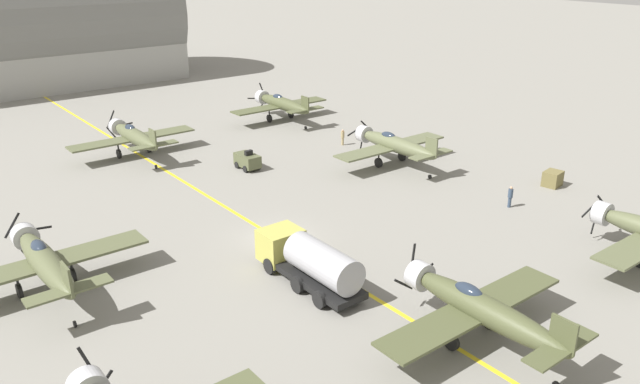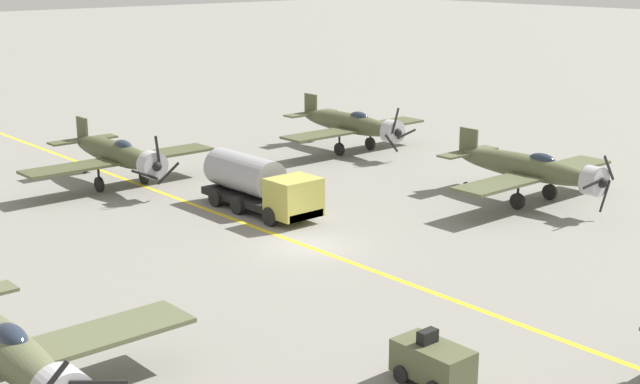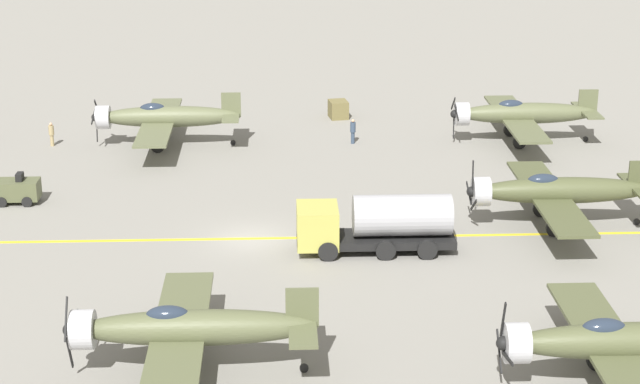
{
  "view_description": "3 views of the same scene",
  "coord_description": "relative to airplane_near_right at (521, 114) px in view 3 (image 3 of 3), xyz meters",
  "views": [
    {
      "loc": [
        -21.55,
        -32.4,
        18.76
      ],
      "look_at": [
        5.03,
        1.58,
        1.72
      ],
      "focal_mm": 35.0,
      "sensor_mm": 36.0,
      "label": 1
    },
    {
      "loc": [
        26.13,
        31.14,
        13.39
      ],
      "look_at": [
        -0.81,
        0.04,
        2.56
      ],
      "focal_mm": 50.0,
      "sensor_mm": 36.0,
      "label": 2
    },
    {
      "loc": [
        -52.25,
        -1.43,
        20.74
      ],
      "look_at": [
        -0.15,
        -3.55,
        2.59
      ],
      "focal_mm": 60.0,
      "sensor_mm": 36.0,
      "label": 3
    }
  ],
  "objects": [
    {
      "name": "ground_crew_walking",
      "position": [
        0.43,
        31.69,
        -1.12
      ],
      "size": [
        0.36,
        0.36,
        1.64
      ],
      "color": "tan",
      "rests_on": "ground"
    },
    {
      "name": "airplane_mid_right",
      "position": [
        0.1,
        24.07,
        0.0
      ],
      "size": [
        12.0,
        9.98,
        3.65
      ],
      "rotation": [
        0.0,
        0.0,
        -0.2
      ],
      "color": "#5C6142",
      "rests_on": "ground"
    },
    {
      "name": "airplane_near_right",
      "position": [
        0.0,
        0.0,
        0.0
      ],
      "size": [
        12.0,
        9.98,
        3.65
      ],
      "rotation": [
        0.0,
        0.0,
        -0.06
      ],
      "color": "#585D3E",
      "rests_on": "ground"
    },
    {
      "name": "fuel_tanker",
      "position": [
        -19.0,
        11.61,
        -0.5
      ],
      "size": [
        2.67,
        8.0,
        2.98
      ],
      "color": "black",
      "rests_on": "ground"
    },
    {
      "name": "supply_crate_mid_lane",
      "position": [
        6.88,
        12.0,
        -1.37
      ],
      "size": [
        1.73,
        1.51,
        1.28
      ],
      "primitive_type": "cube",
      "rotation": [
        0.0,
        0.0,
        0.16
      ],
      "color": "brown",
      "rests_on": "ground"
    },
    {
      "name": "airplane_near_left",
      "position": [
        -33.34,
        3.49,
        0.0
      ],
      "size": [
        12.0,
        9.98,
        3.74
      ],
      "rotation": [
        0.0,
        0.0,
        0.02
      ],
      "color": "#4E5335",
      "rests_on": "ground"
    },
    {
      "name": "airplane_mid_left",
      "position": [
        -31.55,
        20.1,
        0.0
      ],
      "size": [
        12.0,
        9.98,
        3.65
      ],
      "rotation": [
        0.0,
        0.0,
        0.06
      ],
      "color": "#54593B",
      "rests_on": "ground"
    },
    {
      "name": "ground_plane",
      "position": [
        -17.06,
        17.88,
        -2.01
      ],
      "size": [
        400.0,
        400.0,
        0.0
      ],
      "primitive_type": "plane",
      "color": "gray"
    },
    {
      "name": "taxiway_stripe",
      "position": [
        -17.06,
        17.88,
        -2.01
      ],
      "size": [
        0.3,
        160.0,
        0.01
      ],
      "primitive_type": "cube",
      "color": "yellow",
      "rests_on": "ground"
    },
    {
      "name": "tow_tractor",
      "position": [
        -10.95,
        31.46,
        -1.22
      ],
      "size": [
        1.57,
        2.6,
        1.79
      ],
      "color": "#515638",
      "rests_on": "ground"
    },
    {
      "name": "airplane_near_center",
      "position": [
        -15.91,
        1.63,
        0.0
      ],
      "size": [
        12.0,
        9.98,
        3.8
      ],
      "rotation": [
        0.0,
        0.0,
        0.01
      ],
      "color": "#494F30",
      "rests_on": "ground"
    },
    {
      "name": "ground_crew_inspecting",
      "position": [
        0.2,
        11.39,
        -1.08
      ],
      "size": [
        0.37,
        0.37,
        1.7
      ],
      "color": "#334256",
      "rests_on": "ground"
    }
  ]
}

